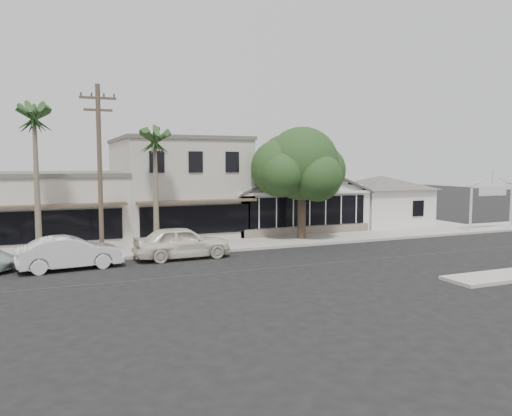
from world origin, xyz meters
name	(u,v)px	position (x,y,z in m)	size (l,w,h in m)	color
ground	(303,265)	(0.00, 0.00, 0.00)	(140.00, 140.00, 0.00)	black
sidewalk_north	(118,253)	(-8.00, 6.75, 0.07)	(90.00, 3.50, 0.15)	#9E9991
corner_shop	(284,195)	(5.00, 12.47, 2.62)	(10.40, 8.60, 5.10)	silver
side_cottage	(380,207)	(13.20, 11.50, 1.50)	(6.00, 6.00, 3.00)	silver
arch_sign	(492,189)	(18.40, 5.30, 3.16)	(4.12, 0.12, 3.95)	white
row_building_near	(176,188)	(-3.00, 13.50, 3.25)	(8.00, 10.00, 6.50)	#BDB7AA
row_building_midnear	(39,209)	(-12.00, 13.50, 2.10)	(10.00, 10.00, 4.20)	beige
utility_pole	(100,168)	(-9.00, 5.20, 4.79)	(1.80, 0.24, 9.00)	brown
car_0	(182,242)	(-5.04, 4.10, 0.86)	(2.04, 5.06, 1.72)	silver
car_1	(70,253)	(-10.63, 3.55, 0.79)	(1.67, 4.78, 1.57)	silver
shade_tree	(300,166)	(3.57, 7.21, 4.84)	(6.62, 5.99, 7.35)	#443629
palm_east	(155,140)	(-5.86, 6.70, 6.31)	(2.62, 2.62, 7.39)	#726651
palm_mid	(34,119)	(-11.99, 6.10, 7.22)	(3.14, 3.14, 8.39)	#726651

